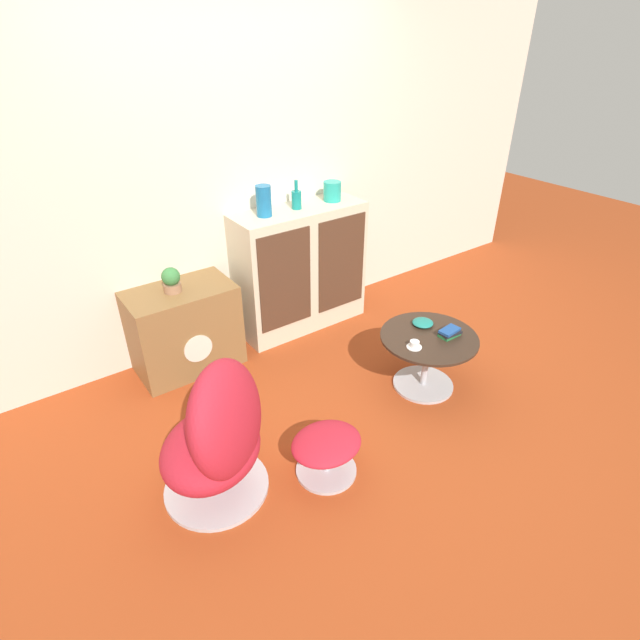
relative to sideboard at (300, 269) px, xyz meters
name	(u,v)px	position (x,y,z in m)	size (l,w,h in m)	color
ground_plane	(359,417)	(-0.37, -1.21, -0.51)	(12.00, 12.00, 0.00)	#9E3D19
wall_back	(238,170)	(-0.37, 0.23, 0.79)	(6.40, 0.06, 2.60)	beige
sideboard	(300,269)	(0.00, 0.00, 0.00)	(1.07, 0.40, 1.01)	beige
tv_console	(185,329)	(-1.03, -0.02, -0.19)	(0.74, 0.44, 0.63)	brown
egg_chair	(219,436)	(-1.34, -1.24, -0.10)	(0.81, 0.80, 0.86)	#B7B7BC
ottoman	(326,448)	(-0.81, -1.46, -0.32)	(0.41, 0.35, 0.26)	#B7B7BC
coffee_table	(427,353)	(0.21, -1.22, -0.23)	(0.66, 0.66, 0.42)	#B7B7BC
vase_leftmost	(264,201)	(-0.30, 0.00, 0.61)	(0.11, 0.11, 0.22)	#196699
vase_inner_left	(296,199)	(-0.02, 0.00, 0.58)	(0.07, 0.07, 0.21)	#147A75
vase_inner_right	(332,191)	(0.32, 0.00, 0.58)	(0.14, 0.14, 0.15)	teal
potted_plant	(171,280)	(-1.06, -0.02, 0.22)	(0.12, 0.12, 0.18)	#996B4C
teacup	(414,345)	(0.04, -1.26, -0.07)	(0.10, 0.10, 0.05)	white
book_stack	(450,333)	(0.33, -1.30, -0.06)	(0.15, 0.10, 0.05)	#237038
bowl	(423,323)	(0.28, -1.09, -0.07)	(0.14, 0.14, 0.04)	#1E7A70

